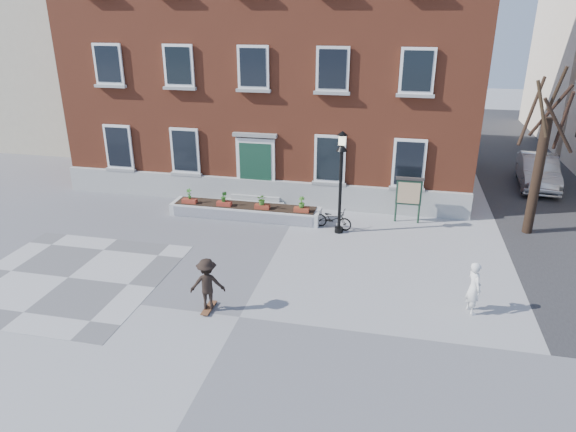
% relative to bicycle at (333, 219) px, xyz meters
% --- Properties ---
extents(ground, '(100.00, 100.00, 0.00)m').
position_rel_bicycle_xyz_m(ground, '(-1.67, -6.80, -0.40)').
color(ground, gray).
rests_on(ground, ground).
extents(checker_patch, '(6.00, 6.00, 0.01)m').
position_rel_bicycle_xyz_m(checker_patch, '(-7.67, -5.80, -0.40)').
color(checker_patch, '#5B5B5D').
rests_on(checker_patch, ground).
extents(distant_building, '(10.00, 12.00, 13.00)m').
position_rel_bicycle_xyz_m(distant_building, '(-19.67, 13.20, 6.10)').
color(distant_building, beige).
rests_on(distant_building, ground).
extents(bicycle, '(1.61, 0.86, 0.81)m').
position_rel_bicycle_xyz_m(bicycle, '(0.00, 0.00, 0.00)').
color(bicycle, black).
rests_on(bicycle, ground).
extents(parked_car, '(2.03, 4.72, 1.51)m').
position_rel_bicycle_xyz_m(parked_car, '(8.91, 7.27, 0.35)').
color(parked_car, '#AEB0B3').
rests_on(parked_car, ground).
extents(bystander, '(0.54, 0.66, 1.54)m').
position_rel_bicycle_xyz_m(bystander, '(4.60, -5.15, 0.37)').
color(bystander, white).
rests_on(bystander, ground).
extents(brick_building, '(18.40, 10.85, 12.60)m').
position_rel_bicycle_xyz_m(brick_building, '(-3.67, 7.18, 5.90)').
color(brick_building, brown).
rests_on(brick_building, ground).
extents(planter_assembly, '(6.20, 1.12, 1.15)m').
position_rel_bicycle_xyz_m(planter_assembly, '(-3.65, 0.38, -0.10)').
color(planter_assembly, silver).
rests_on(planter_assembly, ground).
extents(bare_tree, '(1.83, 1.83, 6.16)m').
position_rel_bicycle_xyz_m(bare_tree, '(7.34, 1.21, 2.39)').
color(bare_tree, black).
rests_on(bare_tree, ground).
extents(lamp_post, '(0.40, 0.40, 3.93)m').
position_rel_bicycle_xyz_m(lamp_post, '(0.28, -0.34, 2.14)').
color(lamp_post, black).
rests_on(lamp_post, ground).
extents(notice_board, '(1.10, 0.16, 1.87)m').
position_rel_bicycle_xyz_m(notice_board, '(2.81, 1.26, 0.86)').
color(notice_board, '#1B3625').
rests_on(notice_board, ground).
extents(skateboarder, '(1.09, 0.81, 1.59)m').
position_rel_bicycle_xyz_m(skateboarder, '(-2.63, -6.61, 0.42)').
color(skateboarder, brown).
rests_on(skateboarder, ground).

